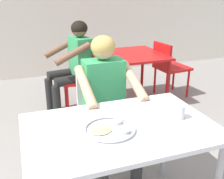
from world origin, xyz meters
TOP-DOWN VIEW (x-y plane):
  - table_foreground at (0.07, 0.06)m, footprint 1.19×0.77m
  - thali_tray at (-0.00, 0.02)m, footprint 0.31×0.31m
  - drinking_cup at (0.48, 0.02)m, footprint 0.07×0.07m
  - chair_foreground at (0.19, 0.88)m, footprint 0.39×0.42m
  - diner_foreground at (0.19, 0.65)m, footprint 0.49×0.55m
  - table_background_red at (0.97, 1.94)m, footprint 0.86×0.88m
  - chair_red_left at (0.30, 1.87)m, footprint 0.46×0.47m
  - chair_red_right at (1.58, 1.97)m, footprint 0.48×0.47m
  - patron_background at (0.17, 1.93)m, footprint 0.60×0.56m

SIDE VIEW (x-z plane):
  - chair_red_right at x=1.58m, z-range 0.08..0.90m
  - chair_foreground at x=0.19m, z-range 0.06..0.93m
  - chair_red_left at x=0.30m, z-range 0.08..0.93m
  - table_background_red at x=0.97m, z-range 0.27..0.98m
  - table_foreground at x=0.07m, z-range 0.29..1.03m
  - patron_background at x=0.17m, z-range 0.12..1.30m
  - diner_foreground at x=0.19m, z-range 0.11..1.31m
  - thali_tray at x=0.00m, z-range 0.74..0.77m
  - drinking_cup at x=0.48m, z-range 0.74..0.84m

